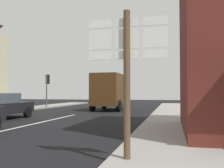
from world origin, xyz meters
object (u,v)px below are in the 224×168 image
Objects in this scene: sedan_far at (0,106)px; traffic_light_far_left at (47,83)px; route_sign_post at (127,68)px; delivery_truck at (110,91)px.

sedan_far is 10.72m from traffic_light_far_left.
delivery_truck is at bearing 104.80° from route_sign_post.
traffic_light_far_left reaches higher than delivery_truck.
route_sign_post is 20.74m from traffic_light_far_left.
delivery_truck is 1.58× the size of route_sign_post.
route_sign_post is at bearing -40.81° from sedan_far.
traffic_light_far_left reaches higher than sedan_far.
delivery_truck is 16.66m from route_sign_post.
traffic_light_far_left is (-10.93, 17.62, 0.41)m from route_sign_post.
delivery_truck is 6.89m from traffic_light_far_left.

